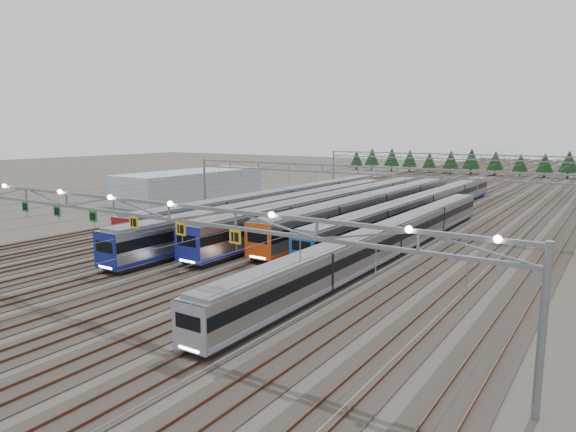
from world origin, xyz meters
The scene contains 13 objects.
ground centered at (0.00, 0.00, 0.00)m, with size 400.00×400.00×0.00m, color #47423A.
track_bed centered at (0.00, 100.00, 1.49)m, with size 54.00×260.00×5.42m.
train_a centered at (-11.25, 38.59, 2.23)m, with size 3.04×58.41×3.96m.
train_b centered at (-6.75, 32.47, 2.18)m, with size 2.95×57.05×3.85m.
train_c centered at (-2.25, 39.50, 2.28)m, with size 3.11×60.30×4.06m.
train_d centered at (2.25, 41.15, 2.26)m, with size 3.08×54.23×4.02m.
train_e centered at (6.75, 47.85, 1.99)m, with size 2.68×66.59×3.49m.
train_f centered at (11.25, 24.04, 1.90)m, with size 2.53×56.74×3.29m.
gantry_near centered at (-0.05, -0.12, 7.09)m, with size 56.36×0.61×8.08m.
gantry_mid centered at (0.00, 40.00, 6.39)m, with size 56.36×0.36×8.00m.
gantry_far centered at (0.00, 85.00, 6.39)m, with size 56.36×0.36×8.00m.
west_shed centered at (-36.80, 46.08, 2.62)m, with size 10.00×30.00×5.23m, color #AAC0CB.
treeline centered at (2.25, 131.14, 4.23)m, with size 100.10×5.60×7.02m.
Camera 1 is at (30.35, -23.42, 12.51)m, focal length 32.00 mm.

